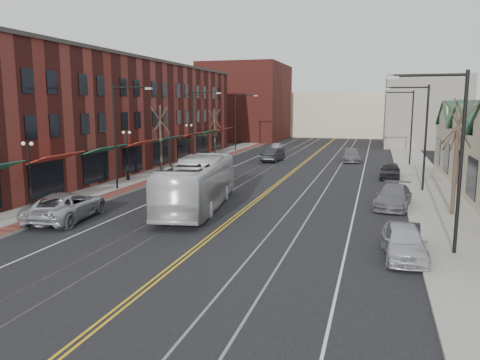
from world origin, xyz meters
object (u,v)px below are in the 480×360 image
Objects in this scene: parked_suv at (66,206)px; parked_car_a at (404,242)px; parked_car_d at (390,171)px; parked_car_c at (393,197)px; parked_car_b at (403,240)px; transit_bus at (198,184)px.

parked_suv reaches higher than parked_car_a.
parked_suv is 28.32m from parked_car_d.
parked_car_a reaches higher than parked_car_c.
parked_car_b is (0.00, 0.64, -0.09)m from parked_car_a.
parked_car_a is at bearing -86.67° from parked_car_b.
parked_car_b is 0.79× the size of parked_car_c.
parked_suv is 1.36× the size of parked_car_a.
parked_car_a is at bearing -87.41° from parked_car_d.
transit_bus reaches higher than parked_car_b.
transit_bus is at bearing -154.05° from parked_car_c.
parked_suv is at bearing 179.98° from parked_car_b.
transit_bus is 20.57m from parked_car_d.
parked_suv is 20.47m from parked_car_c.
transit_bus is 13.68m from parked_car_b.
parked_car_a is 23.13m from parked_car_d.
parked_car_c reaches higher than parked_car_d.
parked_car_d is at bearing -138.55° from parked_suv.
parked_suv reaches higher than parked_car_b.
parked_car_c is (12.13, 3.96, -0.90)m from transit_bus.
parked_car_d is (-0.06, 23.13, -0.01)m from parked_car_a.
parked_car_a is 0.64m from parked_car_b.
transit_bus is at bearing 148.21° from parked_car_a.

